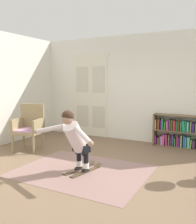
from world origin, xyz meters
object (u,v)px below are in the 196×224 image
object	(u,v)px
wicker_chair	(29,126)
skis_pair	(84,169)
person_skier	(75,136)
bookshelf	(185,133)

from	to	relation	value
wicker_chair	skis_pair	xyz separation A→B (m)	(1.91, -0.63, -0.56)
wicker_chair	skis_pair	world-z (taller)	wicker_chair
wicker_chair	person_skier	bearing A→B (deg)	-24.50
wicker_chair	person_skier	xyz separation A→B (m)	(1.86, -0.85, 0.10)
bookshelf	skis_pair	bearing A→B (deg)	-119.02
skis_pair	person_skier	distance (m)	0.70
bookshelf	wicker_chair	xyz separation A→B (m)	(-3.31, -1.89, 0.21)
bookshelf	skis_pair	size ratio (longest dim) A/B	1.88
bookshelf	wicker_chair	bearing A→B (deg)	-150.21
bookshelf	person_skier	bearing A→B (deg)	-117.87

